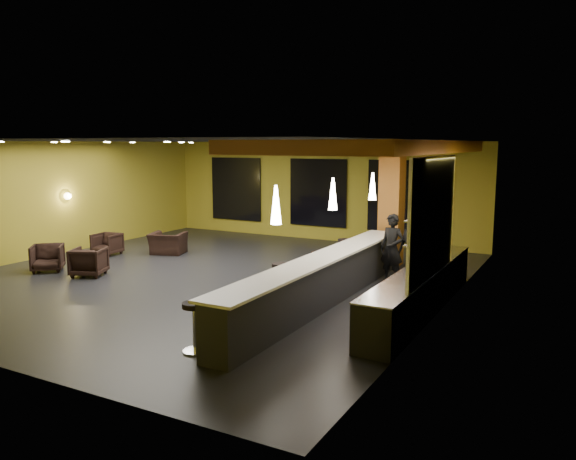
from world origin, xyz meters
The scene contains 33 objects.
floor centered at (0.00, 0.00, -0.05)m, with size 12.00×13.00×0.10m, color black.
ceiling centered at (0.00, 0.00, 3.55)m, with size 12.00×13.00×0.10m, color black.
wall_back centered at (0.00, 6.55, 1.75)m, with size 12.00×0.10×3.50m, color #A19324.
wall_left centered at (-6.05, 0.00, 1.75)m, with size 0.10×13.00×3.50m, color #A19324.
wall_right centered at (6.05, 0.00, 1.75)m, with size 0.10×13.00×3.50m, color #A19324.
wood_soffit centered at (4.00, 1.00, 3.36)m, with size 3.60×8.00×0.28m, color #A25F2F.
window_left centered at (-3.50, 6.44, 1.70)m, with size 2.20×0.06×2.40m, color black.
window_center centered at (0.00, 6.44, 1.70)m, with size 2.20×0.06×2.40m, color black.
window_right centered at (3.00, 6.44, 1.70)m, with size 2.20×0.06×2.40m, color black.
tile_backsplash centered at (5.96, -1.00, 2.00)m, with size 0.06×3.20×2.40m, color white.
bar_counter centered at (3.65, -1.00, 0.50)m, with size 0.60×8.00×1.00m, color black.
bar_top centered at (3.65, -1.00, 1.02)m, with size 0.78×8.10×0.05m, color white.
prep_counter centered at (5.65, -0.50, 0.43)m, with size 0.70×6.00×0.86m, color black.
prep_top centered at (5.65, -0.50, 0.89)m, with size 0.72×6.00×0.03m, color silver.
wall_shelf_lower centered at (5.82, -1.20, 1.60)m, with size 0.30×1.50×0.03m, color silver.
wall_shelf_upper centered at (5.82, -1.20, 2.05)m, with size 0.30×1.50×0.03m, color silver.
column centered at (3.65, 3.60, 1.75)m, with size 0.60×0.60×3.50m, color #935921.
wall_sconce centered at (-5.88, 0.50, 1.80)m, with size 0.22×0.22×0.22m, color #FFE5B2.
pendant_0 centered at (3.65, -3.00, 2.35)m, with size 0.20×0.20×0.70m, color white.
pendant_1 centered at (3.65, -0.50, 2.35)m, with size 0.20×0.20×0.70m, color white.
pendant_2 centered at (3.65, 2.00, 2.35)m, with size 0.20×0.20×0.70m, color white.
staff_a centered at (4.35, 1.55, 0.86)m, with size 0.63×0.41×1.72m, color black.
staff_b centered at (4.88, 2.59, 0.83)m, with size 0.81×0.63×1.67m, color black.
staff_c centered at (4.89, 1.74, 0.94)m, with size 0.92×0.60×1.88m, color black.
armchair_a centered at (-4.25, -1.65, 0.37)m, with size 0.79×0.81×0.74m, color black.
armchair_b centered at (-2.85, -1.50, 0.37)m, with size 0.80×0.82×0.75m, color black.
armchair_c centered at (-4.55, 0.77, 0.34)m, with size 0.73×0.75×0.68m, color black.
armchair_d centered at (-3.00, 1.80, 0.34)m, with size 1.03×0.90×0.67m, color black.
bar_stool_0 centered at (2.98, -4.54, 0.54)m, with size 0.43×0.43×0.85m.
bar_stool_1 centered at (2.97, -2.76, 0.46)m, with size 0.36×0.36×0.72m.
bar_stool_2 centered at (2.72, -1.15, 0.53)m, with size 0.42×0.42×0.83m.
bar_stool_3 centered at (2.78, 0.67, 0.51)m, with size 0.40×0.40×0.80m.
bar_stool_4 centered at (2.70, 2.51, 0.53)m, with size 0.42×0.42×0.82m.
Camera 1 is at (8.58, -11.65, 3.43)m, focal length 35.00 mm.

